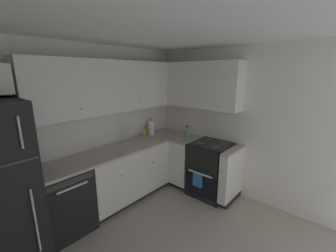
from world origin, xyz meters
TOP-DOWN VIEW (x-y plane):
  - ground_plane at (0.00, 0.00)m, footprint 3.42×3.06m
  - wall_back at (0.00, 1.56)m, footprint 3.52×0.05m
  - wall_right at (1.73, 0.00)m, footprint 0.05×3.16m
  - ceiling at (0.00, 0.00)m, footprint 3.52×3.16m
  - dishwasher at (-0.61, 1.23)m, footprint 0.60×0.63m
  - lower_cabinets_back at (0.40, 1.23)m, footprint 1.41×0.62m
  - countertop_back at (0.40, 1.23)m, footprint 2.62×0.60m
  - lower_cabinets_right at (1.41, 0.50)m, footprint 0.62×1.11m
  - countertop_right at (1.41, 0.50)m, footprint 0.60×1.11m
  - oven_range at (1.43, 0.26)m, footprint 0.68×0.62m
  - upper_cabinets_back at (0.24, 1.37)m, footprint 2.30×0.34m
  - upper_cabinets_right at (1.55, 0.71)m, footprint 0.32×1.64m
  - sink at (0.56, 1.20)m, footprint 0.69×0.40m
  - faucet at (0.57, 1.41)m, footprint 0.07×0.16m
  - soap_bottle at (0.99, 1.41)m, footprint 0.05×0.05m
  - paper_towel_roll at (1.15, 1.39)m, footprint 0.11×0.11m
  - oil_bottle at (1.41, 0.76)m, footprint 0.06×0.06m

SIDE VIEW (x-z plane):
  - ground_plane at x=0.00m, z-range -0.02..0.00m
  - dishwasher at x=-0.61m, z-range 0.00..0.86m
  - lower_cabinets_back at x=0.40m, z-range 0.00..0.86m
  - lower_cabinets_right at x=1.41m, z-range 0.00..0.86m
  - oven_range at x=1.43m, z-range -0.07..0.98m
  - sink at x=0.56m, z-range 0.81..0.90m
  - countertop_right at x=1.41m, z-range 0.86..0.90m
  - countertop_back at x=0.40m, z-range 0.86..0.90m
  - soap_bottle at x=0.99m, z-range 0.88..1.06m
  - oil_bottle at x=1.41m, z-range 0.89..1.12m
  - paper_towel_roll at x=1.15m, z-range 0.87..1.20m
  - faucet at x=0.57m, z-range 0.92..1.17m
  - wall_back at x=0.00m, z-range 0.00..2.44m
  - wall_right at x=1.73m, z-range 0.00..2.44m
  - upper_cabinets_back at x=0.24m, z-range 1.45..2.21m
  - upper_cabinets_right at x=1.55m, z-range 1.45..2.21m
  - ceiling at x=0.00m, z-range 2.44..2.49m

